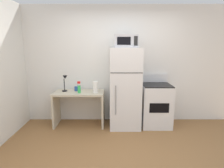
{
  "coord_description": "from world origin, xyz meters",
  "views": [
    {
      "loc": [
        -0.2,
        -2.6,
        1.73
      ],
      "look_at": [
        -0.19,
        1.1,
        0.98
      ],
      "focal_mm": 30.28,
      "sensor_mm": 36.0,
      "label": 1
    }
  ],
  "objects_px": {
    "refrigerator": "(125,88)",
    "microwave": "(126,41)",
    "paper_towel_roll": "(95,87)",
    "coffee_mug": "(76,89)",
    "spray_bottle": "(79,88)",
    "desk": "(79,102)",
    "oven_range": "(156,105)",
    "desk_lamp": "(65,81)"
  },
  "relations": [
    {
      "from": "refrigerator",
      "to": "microwave",
      "type": "relative_size",
      "value": 3.67
    },
    {
      "from": "microwave",
      "to": "paper_towel_roll",
      "type": "bearing_deg",
      "value": -179.78
    },
    {
      "from": "coffee_mug",
      "to": "spray_bottle",
      "type": "relative_size",
      "value": 0.38
    },
    {
      "from": "desk",
      "to": "refrigerator",
      "type": "distance_m",
      "value": 1.05
    },
    {
      "from": "desk",
      "to": "spray_bottle",
      "type": "xyz_separation_m",
      "value": [
        0.02,
        -0.1,
        0.33
      ]
    },
    {
      "from": "desk",
      "to": "paper_towel_roll",
      "type": "xyz_separation_m",
      "value": [
        0.36,
        -0.08,
        0.35
      ]
    },
    {
      "from": "spray_bottle",
      "to": "refrigerator",
      "type": "distance_m",
      "value": 0.97
    },
    {
      "from": "coffee_mug",
      "to": "paper_towel_roll",
      "type": "bearing_deg",
      "value": -21.47
    },
    {
      "from": "refrigerator",
      "to": "microwave",
      "type": "distance_m",
      "value": 0.98
    },
    {
      "from": "spray_bottle",
      "to": "coffee_mug",
      "type": "bearing_deg",
      "value": 116.55
    },
    {
      "from": "oven_range",
      "to": "refrigerator",
      "type": "bearing_deg",
      "value": -177.67
    },
    {
      "from": "spray_bottle",
      "to": "microwave",
      "type": "relative_size",
      "value": 0.54
    },
    {
      "from": "desk",
      "to": "coffee_mug",
      "type": "relative_size",
      "value": 11.28
    },
    {
      "from": "paper_towel_roll",
      "to": "coffee_mug",
      "type": "relative_size",
      "value": 2.53
    },
    {
      "from": "desk",
      "to": "refrigerator",
      "type": "xyz_separation_m",
      "value": [
        0.99,
        -0.05,
        0.33
      ]
    },
    {
      "from": "desk",
      "to": "paper_towel_roll",
      "type": "height_order",
      "value": "paper_towel_roll"
    },
    {
      "from": "paper_towel_roll",
      "to": "oven_range",
      "type": "height_order",
      "value": "oven_range"
    },
    {
      "from": "coffee_mug",
      "to": "desk_lamp",
      "type": "bearing_deg",
      "value": -165.47
    },
    {
      "from": "desk_lamp",
      "to": "desk",
      "type": "bearing_deg",
      "value": -7.23
    },
    {
      "from": "oven_range",
      "to": "desk_lamp",
      "type": "bearing_deg",
      "value": 178.15
    },
    {
      "from": "paper_towel_roll",
      "to": "spray_bottle",
      "type": "relative_size",
      "value": 0.96
    },
    {
      "from": "desk",
      "to": "microwave",
      "type": "relative_size",
      "value": 2.33
    },
    {
      "from": "desk",
      "to": "coffee_mug",
      "type": "height_order",
      "value": "coffee_mug"
    },
    {
      "from": "desk_lamp",
      "to": "paper_towel_roll",
      "type": "bearing_deg",
      "value": -9.78
    },
    {
      "from": "desk_lamp",
      "to": "coffee_mug",
      "type": "relative_size",
      "value": 3.72
    },
    {
      "from": "paper_towel_roll",
      "to": "spray_bottle",
      "type": "height_order",
      "value": "spray_bottle"
    },
    {
      "from": "paper_towel_roll",
      "to": "desk_lamp",
      "type": "bearing_deg",
      "value": 170.22
    },
    {
      "from": "coffee_mug",
      "to": "microwave",
      "type": "distance_m",
      "value": 1.49
    },
    {
      "from": "coffee_mug",
      "to": "spray_bottle",
      "type": "xyz_separation_m",
      "value": [
        0.1,
        -0.2,
        0.05
      ]
    },
    {
      "from": "spray_bottle",
      "to": "microwave",
      "type": "xyz_separation_m",
      "value": [
        0.97,
        0.03,
        0.97
      ]
    },
    {
      "from": "spray_bottle",
      "to": "refrigerator",
      "type": "relative_size",
      "value": 0.15
    },
    {
      "from": "desk_lamp",
      "to": "paper_towel_roll",
      "type": "relative_size",
      "value": 1.47
    },
    {
      "from": "desk",
      "to": "desk_lamp",
      "type": "distance_m",
      "value": 0.56
    },
    {
      "from": "desk",
      "to": "paper_towel_roll",
      "type": "bearing_deg",
      "value": -11.86
    },
    {
      "from": "coffee_mug",
      "to": "oven_range",
      "type": "bearing_deg",
      "value": -4.01
    },
    {
      "from": "desk_lamp",
      "to": "oven_range",
      "type": "distance_m",
      "value": 2.04
    },
    {
      "from": "microwave",
      "to": "oven_range",
      "type": "xyz_separation_m",
      "value": [
        0.68,
        0.05,
        -1.35
      ]
    },
    {
      "from": "desk_lamp",
      "to": "microwave",
      "type": "xyz_separation_m",
      "value": [
        1.29,
        -0.11,
        0.83
      ]
    },
    {
      "from": "refrigerator",
      "to": "microwave",
      "type": "bearing_deg",
      "value": -89.69
    },
    {
      "from": "oven_range",
      "to": "spray_bottle",
      "type": "bearing_deg",
      "value": -177.39
    },
    {
      "from": "paper_towel_roll",
      "to": "desk",
      "type": "bearing_deg",
      "value": 168.14
    },
    {
      "from": "spray_bottle",
      "to": "oven_range",
      "type": "distance_m",
      "value": 1.69
    }
  ]
}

